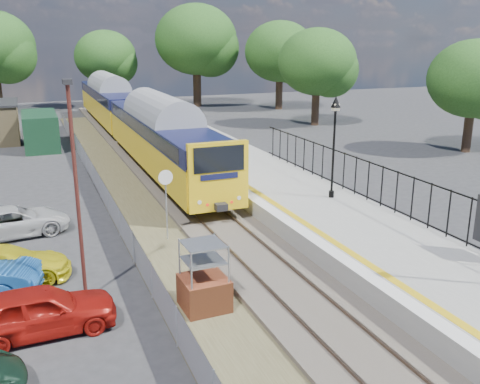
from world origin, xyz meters
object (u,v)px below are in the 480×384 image
car_white (14,222)px  train (130,114)px  victorian_lamp_north (335,123)px  car_yellow (4,265)px  car_red (40,311)px  brick_plinth (204,278)px  carpark_lamp (76,179)px  speed_sign (166,193)px

car_white → train: bearing=-32.9°
victorian_lamp_north → car_yellow: size_ratio=1.08×
car_yellow → car_red: bearing=-159.6°
victorian_lamp_north → brick_plinth: size_ratio=2.12×
carpark_lamp → car_white: 7.87m
car_red → car_white: size_ratio=0.92×
car_yellow → speed_sign: bearing=-68.0°
brick_plinth → carpark_lamp: carpark_lamp is taller
carpark_lamp → car_red: (-1.36, -1.73, -3.20)m
victorian_lamp_north → carpark_lamp: (-11.46, -4.22, -0.40)m
speed_sign → car_yellow: 6.42m
victorian_lamp_north → car_yellow: victorian_lamp_north is taller
victorian_lamp_north → car_yellow: bearing=-171.6°
train → brick_plinth: (-2.89, -27.22, -1.30)m
train → car_white: size_ratio=9.19×
brick_plinth → victorian_lamp_north: bearing=37.6°
brick_plinth → speed_sign: speed_sign is taller
carpark_lamp → car_yellow: 4.60m
speed_sign → car_red: (-5.02, -5.65, -1.33)m
car_red → car_yellow: car_red is taller
victorian_lamp_north → speed_sign: 8.13m
speed_sign → brick_plinth: bearing=-99.9°
car_red → car_white: (-0.75, 8.56, -0.08)m
car_red → car_yellow: size_ratio=0.96×
victorian_lamp_north → car_red: 14.59m
car_red → car_white: car_red is taller
brick_plinth → carpark_lamp: bearing=147.3°
train → speed_sign: (-2.50, -21.21, -0.31)m
car_red → brick_plinth: bearing=-96.6°
speed_sign → car_red: size_ratio=0.72×
carpark_lamp → train: bearing=76.2°
victorian_lamp_north → car_yellow: (-13.82, -2.03, -3.68)m
brick_plinth → speed_sign: (0.39, 6.00, 0.99)m
car_yellow → train: bearing=-14.4°
brick_plinth → speed_sign: 6.10m
train → brick_plinth: 27.40m
train → carpark_lamp: carpark_lamp is taller
train → car_yellow: (-8.52, -22.94, -1.72)m
brick_plinth → car_yellow: 7.08m
victorian_lamp_north → car_red: victorian_lamp_north is taller
victorian_lamp_north → car_white: victorian_lamp_north is taller
brick_plinth → car_white: brick_plinth is taller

